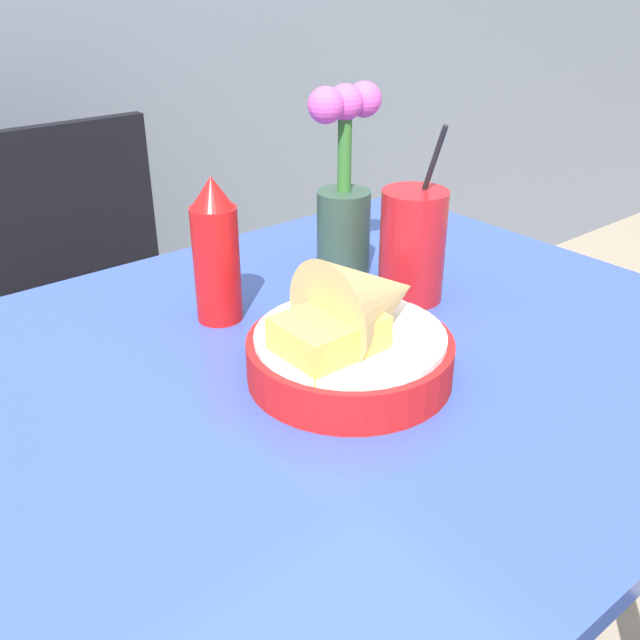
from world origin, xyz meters
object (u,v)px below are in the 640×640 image
at_px(chair_far_window, 92,307).
at_px(ketchup_bottle, 216,253).
at_px(food_basket, 356,333).
at_px(drink_cup, 412,249).
at_px(flower_vase, 344,193).

bearing_deg(chair_far_window, ketchup_bottle, -95.51).
distance_m(food_basket, drink_cup, 0.22).
bearing_deg(chair_far_window, drink_cup, -76.88).
bearing_deg(ketchup_bottle, drink_cup, -25.27).
xyz_separation_m(chair_far_window, food_basket, (-0.02, -0.84, 0.29)).
relative_size(chair_far_window, ketchup_bottle, 4.82).
height_order(drink_cup, flower_vase, flower_vase).
height_order(chair_far_window, flower_vase, flower_vase).
bearing_deg(food_basket, chair_far_window, 88.70).
distance_m(chair_far_window, ketchup_bottle, 0.71).
xyz_separation_m(food_basket, ketchup_bottle, (-0.04, 0.21, 0.04)).
relative_size(chair_far_window, drink_cup, 3.82).
distance_m(drink_cup, flower_vase, 0.13).
xyz_separation_m(chair_far_window, ketchup_bottle, (-0.06, -0.63, 0.33)).
distance_m(ketchup_bottle, drink_cup, 0.26).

